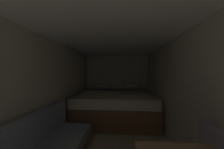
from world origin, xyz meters
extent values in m
plane|color=beige|center=(0.00, 1.81, 0.00)|extent=(7.12, 7.12, 0.00)
cube|color=beige|center=(0.00, 4.40, 1.03)|extent=(2.46, 0.05, 2.06)
cube|color=beige|center=(-1.20, 1.81, 1.03)|extent=(0.05, 5.12, 2.06)
cube|color=beige|center=(1.20, 1.81, 1.03)|extent=(0.05, 5.12, 2.06)
cube|color=white|center=(0.00, 1.81, 2.09)|extent=(2.46, 5.12, 0.05)
cube|color=brown|center=(0.00, 3.34, 0.27)|extent=(2.24, 1.95, 0.54)
cube|color=beige|center=(0.00, 3.34, 0.67)|extent=(2.20, 1.91, 0.25)
ellipsoid|color=white|center=(-0.50, 4.12, 0.89)|extent=(0.50, 0.30, 0.20)
ellipsoid|color=white|center=(0.50, 4.12, 0.89)|extent=(0.50, 0.30, 0.20)
ellipsoid|color=white|center=(0.00, 4.12, 0.89)|extent=(0.50, 0.30, 0.20)
cube|color=#99A3B7|center=(-1.10, 0.98, 0.57)|extent=(0.12, 2.34, 0.49)
camera|label=1|loc=(0.20, -0.51, 1.42)|focal=20.29mm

